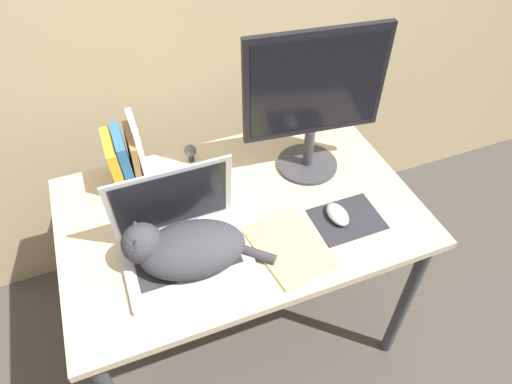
{
  "coord_description": "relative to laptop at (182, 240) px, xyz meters",
  "views": [
    {
      "loc": [
        -0.32,
        -0.59,
        1.86
      ],
      "look_at": [
        0.04,
        0.34,
        0.85
      ],
      "focal_mm": 32.0,
      "sensor_mm": 36.0,
      "label": 1
    }
  ],
  "objects": [
    {
      "name": "webcam",
      "position": [
        0.13,
        0.39,
        -0.01
      ],
      "size": [
        0.04,
        0.04,
        0.07
      ],
      "color": "#232328",
      "rests_on": "desk"
    },
    {
      "name": "external_monitor",
      "position": [
        0.51,
        0.21,
        0.23
      ],
      "size": [
        0.46,
        0.22,
        0.52
      ],
      "color": "#333338",
      "rests_on": "desk"
    },
    {
      "name": "book_row",
      "position": [
        -0.09,
        0.36,
        0.05
      ],
      "size": [
        0.12,
        0.17,
        0.25
      ],
      "color": "gold",
      "rests_on": "desk"
    },
    {
      "name": "cat",
      "position": [
        -0.0,
        -0.04,
        0.02
      ],
      "size": [
        0.42,
        0.24,
        0.16
      ],
      "color": "#333338",
      "rests_on": "desk"
    },
    {
      "name": "notepad",
      "position": [
        0.3,
        -0.1,
        -0.05
      ],
      "size": [
        0.23,
        0.29,
        0.01
      ],
      "color": "#E5DB6B",
      "rests_on": "desk"
    },
    {
      "name": "laptop",
      "position": [
        0.0,
        0.0,
        0.0
      ],
      "size": [
        0.36,
        0.27,
        0.28
      ],
      "color": "#B7B7BC",
      "rests_on": "desk"
    },
    {
      "name": "desk",
      "position": [
        0.21,
        0.1,
        -0.14
      ],
      "size": [
        1.15,
        0.75,
        0.75
      ],
      "color": "tan",
      "rests_on": "ground_plane"
    },
    {
      "name": "mousepad",
      "position": [
        0.52,
        -0.07,
        -0.05
      ],
      "size": [
        0.22,
        0.17,
        0.0
      ],
      "color": "#232328",
      "rests_on": "desk"
    },
    {
      "name": "computer_mouse",
      "position": [
        0.49,
        -0.05,
        -0.03
      ],
      "size": [
        0.06,
        0.1,
        0.03
      ],
      "color": "#99999E",
      "rests_on": "mousepad"
    }
  ]
}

